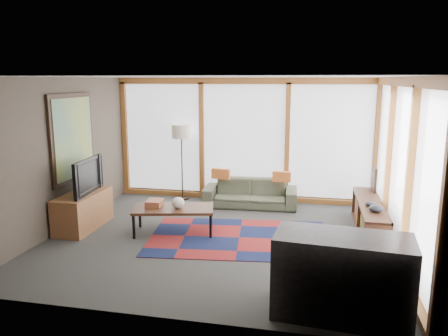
% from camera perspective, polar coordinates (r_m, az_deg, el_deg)
% --- Properties ---
extents(ground, '(5.50, 5.50, 0.00)m').
position_cam_1_polar(ground, '(7.26, -0.66, -9.17)').
color(ground, '#2A2927').
rests_on(ground, ground).
extents(room_envelope, '(5.52, 5.02, 2.62)m').
position_cam_1_polar(room_envelope, '(7.32, 4.05, 3.47)').
color(room_envelope, '#42362E').
rests_on(room_envelope, ground).
extents(rug, '(3.12, 2.21, 0.01)m').
position_cam_1_polar(rug, '(7.27, 2.00, -9.09)').
color(rug, maroon).
rests_on(rug, ground).
extents(sofa, '(1.92, 0.84, 0.55)m').
position_cam_1_polar(sofa, '(8.96, 3.45, -3.28)').
color(sofa, '#363A2C').
rests_on(sofa, ground).
extents(pillow_left, '(0.39, 0.16, 0.21)m').
position_cam_1_polar(pillow_left, '(8.97, -0.41, -0.75)').
color(pillow_left, '#C16328').
rests_on(pillow_left, sofa).
extents(pillow_right, '(0.37, 0.11, 0.20)m').
position_cam_1_polar(pillow_right, '(8.80, 7.54, -1.11)').
color(pillow_right, '#C16328').
rests_on(pillow_right, sofa).
extents(floor_lamp, '(0.41, 0.41, 1.62)m').
position_cam_1_polar(floor_lamp, '(9.41, -5.52, 0.75)').
color(floor_lamp, '#312419').
rests_on(floor_lamp, ground).
extents(coffee_table, '(1.45, 0.94, 0.44)m').
position_cam_1_polar(coffee_table, '(7.49, -6.56, -6.76)').
color(coffee_table, '#2F2011').
rests_on(coffee_table, ground).
extents(book_stack, '(0.27, 0.33, 0.10)m').
position_cam_1_polar(book_stack, '(7.54, -9.08, -4.55)').
color(book_stack, brown).
rests_on(book_stack, coffee_table).
extents(vase, '(0.24, 0.24, 0.19)m').
position_cam_1_polar(vase, '(7.34, -6.02, -4.55)').
color(vase, beige).
rests_on(vase, coffee_table).
extents(bookshelf, '(0.39, 2.17, 0.54)m').
position_cam_1_polar(bookshelf, '(7.79, 18.45, -6.19)').
color(bookshelf, '#2F2011').
rests_on(bookshelf, ground).
extents(bowl_a, '(0.25, 0.25, 0.11)m').
position_cam_1_polar(bowl_a, '(7.19, 19.24, -5.02)').
color(bowl_a, black).
rests_on(bowl_a, bookshelf).
extents(bowl_b, '(0.19, 0.19, 0.08)m').
position_cam_1_polar(bowl_b, '(7.47, 18.50, -4.47)').
color(bowl_b, black).
rests_on(bowl_b, bookshelf).
extents(shelf_picture, '(0.06, 0.34, 0.45)m').
position_cam_1_polar(shelf_picture, '(8.44, 19.00, -1.41)').
color(shelf_picture, black).
rests_on(shelf_picture, bookshelf).
extents(tv_console, '(0.52, 1.25, 0.62)m').
position_cam_1_polar(tv_console, '(8.05, -17.89, -5.29)').
color(tv_console, brown).
rests_on(tv_console, ground).
extents(television, '(0.22, 1.07, 0.61)m').
position_cam_1_polar(television, '(7.89, -17.99, -0.99)').
color(television, black).
rests_on(television, tv_console).
extents(bar_counter, '(1.51, 0.81, 0.92)m').
position_cam_1_polar(bar_counter, '(5.05, 15.15, -13.51)').
color(bar_counter, black).
rests_on(bar_counter, ground).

